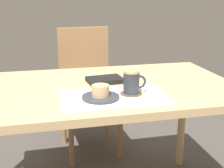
% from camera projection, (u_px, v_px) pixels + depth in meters
% --- Properties ---
extents(dining_table, '(1.35, 0.79, 0.72)m').
position_uv_depth(dining_table, '(103.00, 99.00, 1.58)').
color(dining_table, tan).
rests_on(dining_table, ground_plane).
extents(wooden_chair, '(0.45, 0.45, 0.92)m').
position_uv_depth(wooden_chair, '(87.00, 86.00, 2.33)').
color(wooden_chair, '#997047').
rests_on(wooden_chair, ground_plane).
extents(placemat, '(0.48, 0.29, 0.00)m').
position_uv_depth(placemat, '(114.00, 97.00, 1.39)').
color(placemat, silver).
rests_on(placemat, dining_table).
extents(pastry_plate, '(0.17, 0.17, 0.01)m').
position_uv_depth(pastry_plate, '(101.00, 97.00, 1.36)').
color(pastry_plate, '#333842').
rests_on(pastry_plate, placemat).
extents(pastry, '(0.08, 0.08, 0.05)m').
position_uv_depth(pastry, '(101.00, 91.00, 1.36)').
color(pastry, tan).
rests_on(pastry, pastry_plate).
extents(coffee_coaster, '(0.10, 0.10, 0.00)m').
position_uv_depth(coffee_coaster, '(131.00, 93.00, 1.43)').
color(coffee_coaster, brown).
rests_on(coffee_coaster, placemat).
extents(coffee_mug, '(0.11, 0.08, 0.11)m').
position_uv_depth(coffee_mug, '(132.00, 82.00, 1.41)').
color(coffee_mug, '#2D333D').
rests_on(coffee_mug, coffee_coaster).
extents(small_book, '(0.19, 0.14, 0.02)m').
position_uv_depth(small_book, '(105.00, 80.00, 1.62)').
color(small_book, black).
rests_on(small_book, dining_table).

